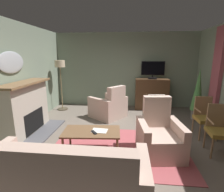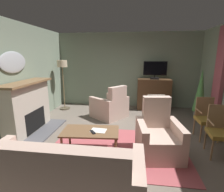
{
  "view_description": "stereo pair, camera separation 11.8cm",
  "coord_description": "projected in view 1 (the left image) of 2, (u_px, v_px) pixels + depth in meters",
  "views": [
    {
      "loc": [
        0.19,
        -3.65,
        1.9
      ],
      "look_at": [
        -0.21,
        0.23,
        0.99
      ],
      "focal_mm": 27.63,
      "sensor_mm": 36.0,
      "label": 1
    },
    {
      "loc": [
        0.31,
        -3.63,
        1.9
      ],
      "look_at": [
        -0.21,
        0.23,
        0.99
      ],
      "focal_mm": 27.63,
      "sensor_mm": 36.0,
      "label": 2
    }
  ],
  "objects": [
    {
      "name": "ground_plane",
      "position": [
        120.0,
        141.0,
        3.99
      ],
      "size": [
        5.77,
        6.32,
        0.04
      ],
      "primitive_type": "cube",
      "color": "#665B51"
    },
    {
      "name": "floor_lamp",
      "position": [
        60.0,
        72.0,
        5.95
      ],
      "size": [
        0.36,
        0.36,
        1.75
      ],
      "color": "#4C4233",
      "rests_on": "ground_plane"
    },
    {
      "name": "coffee_table",
      "position": [
        92.0,
        133.0,
        3.38
      ],
      "size": [
        1.15,
        0.68,
        0.47
      ],
      "color": "brown",
      "rests_on": "ground_plane"
    },
    {
      "name": "cat",
      "position": [
        80.0,
        130.0,
        4.3
      ],
      "size": [
        0.71,
        0.26,
        0.2
      ],
      "color": "tan",
      "rests_on": "ground_plane"
    },
    {
      "name": "tv_remote",
      "position": [
        94.0,
        132.0,
        3.28
      ],
      "size": [
        0.14,
        0.17,
        0.02
      ],
      "primitive_type": "cube",
      "rotation": [
        0.0,
        0.0,
        2.2
      ],
      "color": "black",
      "rests_on": "coffee_table"
    },
    {
      "name": "sofa_floral",
      "position": [
        64.0,
        181.0,
        2.22
      ],
      "size": [
        2.16,
        0.86,
        0.95
      ],
      "color": "#BC9E8E",
      "rests_on": "ground_plane"
    },
    {
      "name": "armchair_facing_sofa",
      "position": [
        109.0,
        107.0,
        5.41
      ],
      "size": [
        1.26,
        1.26,
        1.04
      ],
      "color": "#BC9E8E",
      "rests_on": "ground_plane"
    },
    {
      "name": "tv_cabinet",
      "position": [
        151.0,
        95.0,
        6.24
      ],
      "size": [
        1.16,
        0.53,
        1.1
      ],
      "color": "#352315",
      "rests_on": "ground_plane"
    },
    {
      "name": "potted_plant_small_fern_corner",
      "position": [
        198.0,
        92.0,
        5.13
      ],
      "size": [
        0.35,
        0.35,
        1.55
      ],
      "color": "slate",
      "rests_on": "ground_plane"
    },
    {
      "name": "wall_back",
      "position": [
        125.0,
        70.0,
        6.49
      ],
      "size": [
        5.77,
        0.1,
        2.73
      ],
      "primitive_type": "cube",
      "color": "gray",
      "rests_on": "ground_plane"
    },
    {
      "name": "side_chair_beside_plant",
      "position": [
        220.0,
        128.0,
        3.38
      ],
      "size": [
        0.52,
        0.51,
        0.97
      ],
      "color": "olive",
      "rests_on": "ground_plane"
    },
    {
      "name": "folded_newspaper",
      "position": [
        100.0,
        131.0,
        3.37
      ],
      "size": [
        0.32,
        0.24,
        0.01
      ],
      "primitive_type": "cube",
      "rotation": [
        0.0,
        0.0,
        -0.08
      ],
      "color": "silver",
      "rests_on": "coffee_table"
    },
    {
      "name": "wall_left",
      "position": [
        6.0,
        80.0,
        3.94
      ],
      "size": [
        0.1,
        6.32,
        2.73
      ],
      "primitive_type": "cube",
      "color": "gray",
      "rests_on": "ground_plane"
    },
    {
      "name": "side_chair_tucked_against_wall",
      "position": [
        205.0,
        116.0,
        4.08
      ],
      "size": [
        0.46,
        0.48,
        0.95
      ],
      "color": "olive",
      "rests_on": "ground_plane"
    },
    {
      "name": "armchair_near_window",
      "position": [
        159.0,
        137.0,
        3.4
      ],
      "size": [
        0.9,
        0.96,
        1.12
      ],
      "color": "#BC9E8E",
      "rests_on": "ground_plane"
    },
    {
      "name": "fireplace",
      "position": [
        27.0,
        109.0,
        4.22
      ],
      "size": [
        0.86,
        1.66,
        1.29
      ],
      "color": "#4C4C51",
      "rests_on": "ground_plane"
    },
    {
      "name": "wall_mirror_oval",
      "position": [
        11.0,
        62.0,
        3.99
      ],
      "size": [
        0.06,
        0.92,
        0.51
      ],
      "primitive_type": "ellipsoid",
      "color": "#B2B7BF"
    },
    {
      "name": "curtain_panel_far",
      "position": [
        217.0,
        71.0,
        4.63
      ],
      "size": [
        0.1,
        0.44,
        2.3
      ],
      "primitive_type": "cube",
      "color": "#A34C56"
    },
    {
      "name": "rug_central",
      "position": [
        118.0,
        149.0,
        3.61
      ],
      "size": [
        2.8,
        1.92,
        0.01
      ],
      "primitive_type": "cube",
      "color": "#9E474C",
      "rests_on": "ground_plane"
    },
    {
      "name": "television",
      "position": [
        153.0,
        70.0,
        5.98
      ],
      "size": [
        0.8,
        0.2,
        0.62
      ],
      "color": "black",
      "rests_on": "tv_cabinet"
    }
  ]
}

